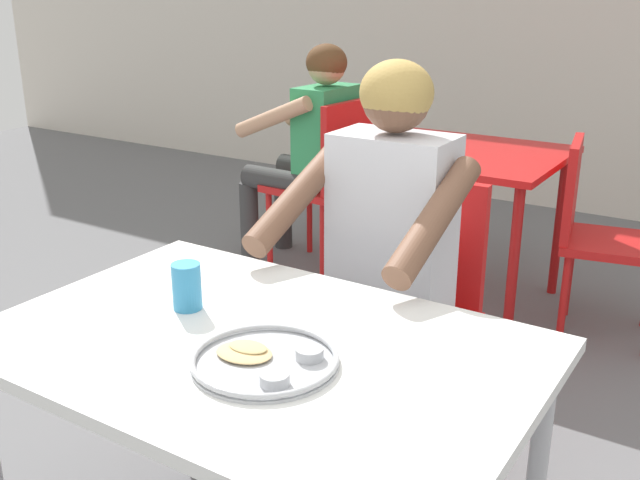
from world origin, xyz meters
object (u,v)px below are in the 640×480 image
thali_tray (266,360)px  chair_red_left (329,175)px  table_background_red (455,168)px  drinking_cup (187,285)px  chair_foreground (408,295)px  chair_red_right (596,227)px  patron_background (311,137)px  diner_foreground (377,246)px  table_foreground (260,374)px

thali_tray → chair_red_left: 2.38m
table_background_red → chair_red_left: 0.68m
drinking_cup → chair_foreground: (0.18, 0.80, -0.28)m
chair_foreground → chair_red_right: bearing=74.7°
drinking_cup → chair_red_left: 2.14m
table_background_red → patron_background: 0.80m
diner_foreground → chair_red_left: 1.72m
thali_tray → patron_background: size_ratio=0.25×
drinking_cup → chair_red_right: (0.49, 1.95, -0.32)m
table_background_red → drinking_cup: bearing=-85.3°
chair_red_left → patron_background: 0.22m
drinking_cup → chair_red_right: 2.04m
table_foreground → chair_foreground: bearing=94.1°
chair_foreground → diner_foreground: size_ratio=0.70×
thali_tray → chair_red_right: (0.18, 2.07, -0.27)m
chair_foreground → table_foreground: bearing=-85.9°
drinking_cup → table_background_red: bearing=94.7°
chair_red_left → patron_background: bearing=171.0°
table_foreground → diner_foreground: size_ratio=0.92×
thali_tray → table_background_red: bearing=102.7°
thali_tray → chair_foreground: 0.96m
drinking_cup → patron_background: (-0.96, 1.97, -0.10)m
table_background_red → patron_background: size_ratio=0.81×
drinking_cup → chair_red_right: bearing=75.9°
chair_foreground → table_background_red: bearing=106.2°
chair_red_left → chair_red_right: size_ratio=1.08×
chair_red_right → patron_background: 1.46m
patron_background → chair_red_right: bearing=-1.0°
patron_background → thali_tray: bearing=-58.8°
patron_background → table_foreground: bearing=-59.4°
drinking_cup → diner_foreground: (0.18, 0.58, -0.05)m
chair_foreground → patron_background: (-1.13, 1.17, 0.18)m
diner_foreground → chair_red_right: bearing=77.2°
diner_foreground → thali_tray: bearing=-79.5°
diner_foreground → chair_red_right: diner_foreground is taller
diner_foreground → chair_red_left: bearing=126.5°
chair_red_left → chair_red_right: (1.32, -0.00, -0.04)m
diner_foreground → patron_background: (-1.14, 1.39, -0.05)m
diner_foreground → table_background_red: bearing=103.8°
table_foreground → drinking_cup: size_ratio=10.59×
drinking_cup → table_background_red: 1.98m
chair_red_left → diner_foreground: bearing=-53.5°
table_foreground → table_background_red: table_foreground is taller
table_background_red → patron_background: (-0.79, 0.00, 0.06)m
table_foreground → chair_foreground: 0.86m
diner_foreground → table_background_red: 1.43m
chair_red_left → chair_red_right: bearing=-0.2°
diner_foreground → drinking_cup: bearing=-107.1°
chair_red_right → patron_background: size_ratio=0.72×
chair_foreground → diner_foreground: diner_foreground is taller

